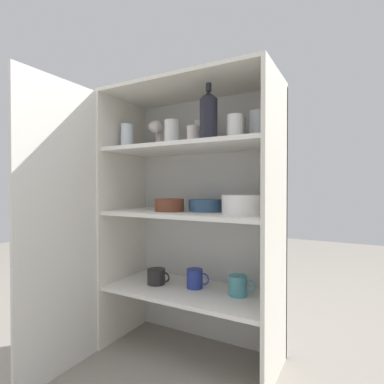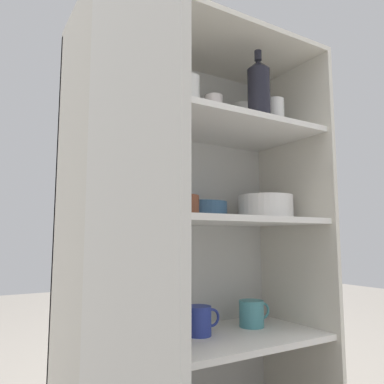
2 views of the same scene
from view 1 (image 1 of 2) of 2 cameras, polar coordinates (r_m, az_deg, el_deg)
ground_plane at (r=1.59m, az=-4.33°, el=-31.27°), size 8.00×8.00×0.00m
cupboard_back_panel at (r=1.69m, az=2.82°, el=-5.15°), size 0.88×0.02×1.34m
cupboard_side_left at (r=1.77m, az=-12.76°, el=-4.91°), size 0.02×0.41×1.34m
cupboard_side_right at (r=1.36m, az=15.63°, el=-6.64°), size 0.02×0.41×1.34m
cupboard_top_panel at (r=1.59m, az=-0.47°, el=19.24°), size 0.88×0.41×0.02m
shelf_board_lower at (r=1.60m, az=-0.46°, el=-18.41°), size 0.84×0.38×0.02m
shelf_board_middle at (r=1.52m, az=-0.46°, el=-4.19°), size 0.84×0.38×0.02m
shelf_board_upper at (r=1.52m, az=-0.46°, el=8.41°), size 0.84×0.38×0.02m
cupboard_door at (r=1.49m, az=-23.93°, el=-6.06°), size 0.02×0.44×1.34m
tumbler_glass_0 at (r=1.77m, az=-5.86°, el=9.55°), size 0.07×0.07×0.11m
tumbler_glass_1 at (r=1.71m, az=-12.24°, el=10.23°), size 0.07×0.07×0.14m
tumbler_glass_2 at (r=1.35m, az=8.19°, el=12.09°), size 0.07×0.07×0.11m
tumbler_glass_3 at (r=1.54m, az=-3.87°, el=11.12°), size 0.08×0.08×0.13m
tumbler_glass_4 at (r=1.62m, az=1.72°, el=10.86°), size 0.08×0.08×0.14m
tumbler_glass_5 at (r=1.49m, az=0.24°, el=10.71°), size 0.06×0.06×0.09m
tumbler_glass_6 at (r=1.49m, az=8.62°, el=11.34°), size 0.08×0.08×0.12m
tumbler_glass_7 at (r=1.45m, az=12.33°, el=12.04°), size 0.08×0.08×0.14m
wine_glass_0 at (r=1.70m, az=-6.83°, el=12.01°), size 0.09×0.09×0.16m
wine_bottle at (r=1.37m, az=3.18°, el=14.39°), size 0.08×0.08×0.25m
plate_stack_white at (r=1.40m, az=9.88°, el=-2.37°), size 0.21×0.21×0.09m
mixing_bowl_large at (r=1.56m, az=2.65°, el=-2.44°), size 0.18×0.18×0.06m
serving_bowl_small at (r=1.56m, az=-4.32°, el=-2.38°), size 0.15×0.15×0.07m
coffee_mug_primary at (r=1.61m, az=0.60°, el=-16.14°), size 0.12×0.08×0.10m
coffee_mug_extra_1 at (r=1.52m, az=8.83°, el=-17.17°), size 0.13×0.09×0.09m
coffee_mug_extra_2 at (r=1.68m, az=-6.76°, el=-15.69°), size 0.13×0.10×0.08m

